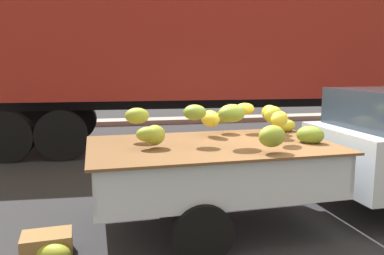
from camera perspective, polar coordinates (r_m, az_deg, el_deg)
name	(u,v)px	position (r m, az deg, el deg)	size (l,w,h in m)	color
ground	(287,228)	(5.26, 13.49, -13.92)	(220.00, 220.00, 0.00)	#28282B
curb_strip	(174,121)	(13.87, -2.62, 1.01)	(80.00, 0.80, 0.16)	gray
pickup_truck	(358,151)	(5.76, 22.78, -3.08)	(5.28, 1.97, 1.70)	silver
semi_trailer	(213,44)	(10.03, 3.00, 12.00)	(12.10, 3.12, 3.95)	maroon
fallen_banana_bunch_near_tailgate	(53,253)	(4.51, -19.39, -16.74)	(0.40, 0.26, 0.22)	#9FA72C
produce_crate	(47,245)	(4.67, -20.19, -15.61)	(0.52, 0.36, 0.25)	olive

